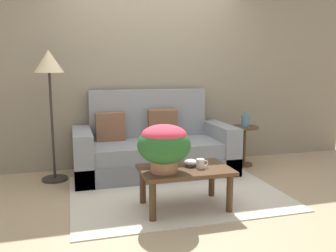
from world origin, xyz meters
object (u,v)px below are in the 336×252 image
floor_lamp (49,73)px  potted_plant (164,144)px  side_table (245,138)px  snack_bowl (191,162)px  coffee_table (185,175)px  couch (153,149)px  coffee_mug (201,163)px  table_vase (245,120)px

floor_lamp → potted_plant: (1.04, -1.32, -0.63)m
side_table → snack_bowl: 1.71m
floor_lamp → coffee_table: bearing=-44.9°
coffee_table → snack_bowl: (0.07, 0.05, 0.11)m
floor_lamp → couch: bearing=0.0°
floor_lamp → coffee_mug: size_ratio=12.81×
table_vase → floor_lamp: bearing=179.2°
side_table → snack_bowl: size_ratio=4.07×
couch → potted_plant: size_ratio=4.13×
snack_bowl → table_vase: table_vase is taller
side_table → floor_lamp: 2.72m
coffee_table → potted_plant: (-0.23, -0.06, 0.34)m
side_table → table_vase: (-0.01, -0.02, 0.26)m
coffee_table → floor_lamp: 2.03m
side_table → floor_lamp: (-2.56, 0.02, 0.92)m
coffee_mug → snack_bowl: bearing=127.8°
coffee_table → side_table: (1.29, 1.24, 0.05)m
snack_bowl → table_vase: size_ratio=0.65×
couch → snack_bowl: (0.09, -1.21, 0.13)m
floor_lamp → table_vase: floor_lamp is taller
side_table → floor_lamp: floor_lamp is taller
couch → coffee_table: couch is taller
couch → potted_plant: couch is taller
coffee_table → floor_lamp: (-1.26, 1.26, 0.97)m
side_table → coffee_mug: (-1.15, -1.28, 0.06)m
potted_plant → coffee_mug: 0.43m
coffee_table → coffee_mug: size_ratio=7.10×
couch → table_vase: (1.31, -0.04, 0.33)m
coffee_table → snack_bowl: 0.14m
potted_plant → snack_bowl: size_ratio=3.59×
floor_lamp → snack_bowl: size_ratio=11.42×
coffee_table → table_vase: (1.29, 1.22, 0.31)m
coffee_mug → side_table: bearing=48.1°
potted_plant → coffee_table: bearing=16.0°
potted_plant → snack_bowl: bearing=21.0°
couch → table_vase: bearing=-1.6°
potted_plant → table_vase: size_ratio=2.34×
couch → coffee_table: bearing=-89.1°
couch → snack_bowl: 1.22m
coffee_table → potted_plant: bearing=-164.0°
couch → potted_plant: bearing=-98.9°
couch → table_vase: couch is taller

